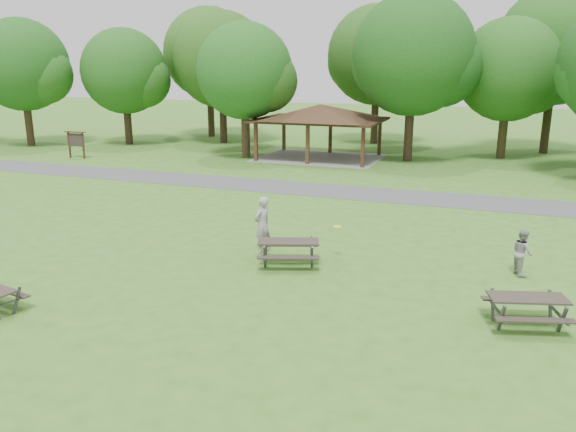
% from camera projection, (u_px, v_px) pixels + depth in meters
% --- Properties ---
extents(ground, '(160.00, 160.00, 0.00)m').
position_uv_depth(ground, '(210.00, 288.00, 16.57)').
color(ground, '#3A6F1F').
rests_on(ground, ground).
extents(asphalt_path, '(120.00, 3.20, 0.02)m').
position_uv_depth(asphalt_path, '(336.00, 191.00, 29.25)').
color(asphalt_path, '#49494B').
rests_on(asphalt_path, ground).
extents(pavilion, '(8.60, 7.01, 3.76)m').
position_uv_depth(pavilion, '(320.00, 114.00, 38.84)').
color(pavilion, '#3C1F16').
rests_on(pavilion, ground).
extents(notice_board, '(1.60, 0.30, 1.88)m').
position_uv_depth(notice_board, '(76.00, 140.00, 39.21)').
color(notice_board, '#321C12').
rests_on(notice_board, ground).
extents(tree_row_a, '(7.56, 7.20, 9.97)m').
position_uv_depth(tree_row_a, '(23.00, 68.00, 44.23)').
color(tree_row_a, black).
rests_on(tree_row_a, ground).
extents(tree_row_b, '(7.14, 6.80, 9.28)m').
position_uv_depth(tree_row_b, '(125.00, 74.00, 45.19)').
color(tree_row_b, black).
rests_on(tree_row_b, ground).
extents(tree_row_c, '(8.19, 7.80, 10.67)m').
position_uv_depth(tree_row_c, '(223.00, 63.00, 45.79)').
color(tree_row_c, black).
rests_on(tree_row_c, ground).
extents(tree_row_d, '(6.93, 6.60, 9.27)m').
position_uv_depth(tree_row_d, '(246.00, 74.00, 38.44)').
color(tree_row_d, '#312316').
rests_on(tree_row_d, ground).
extents(tree_row_e, '(8.40, 8.00, 11.02)m').
position_uv_depth(tree_row_e, '(414.00, 58.00, 36.76)').
color(tree_row_e, black).
rests_on(tree_row_e, ground).
extents(tree_row_f, '(7.35, 7.00, 9.55)m').
position_uv_depth(tree_row_f, '(510.00, 73.00, 38.18)').
color(tree_row_f, '#302315').
rests_on(tree_row_f, ground).
extents(tree_deep_a, '(8.40, 8.00, 11.38)m').
position_uv_depth(tree_deep_a, '(210.00, 56.00, 49.81)').
color(tree_deep_a, '#301F15').
rests_on(tree_deep_a, ground).
extents(tree_deep_b, '(8.40, 8.00, 11.13)m').
position_uv_depth(tree_deep_b, '(378.00, 58.00, 45.32)').
color(tree_deep_b, '#2E2014').
rests_on(tree_deep_b, ground).
extents(tree_deep_c, '(8.82, 8.40, 11.90)m').
position_uv_depth(tree_deep_c, '(557.00, 49.00, 39.93)').
color(tree_deep_c, black).
rests_on(tree_deep_c, ground).
extents(picnic_table_middle, '(2.39, 2.16, 0.86)m').
position_uv_depth(picnic_table_middle, '(289.00, 246.00, 18.38)').
color(picnic_table_middle, '#302622').
rests_on(picnic_table_middle, ground).
extents(picnic_table_far, '(2.24, 1.98, 0.82)m').
position_uv_depth(picnic_table_far, '(527.00, 304.00, 14.04)').
color(picnic_table_far, '#2E2821').
rests_on(picnic_table_far, ground).
extents(frisbee_in_flight, '(0.35, 0.35, 0.02)m').
position_uv_depth(frisbee_in_flight, '(338.00, 227.00, 18.83)').
color(frisbee_in_flight, yellow).
rests_on(frisbee_in_flight, ground).
extents(frisbee_thrower, '(0.68, 0.85, 2.01)m').
position_uv_depth(frisbee_thrower, '(262.00, 225.00, 19.51)').
color(frisbee_thrower, '#9C9C9E').
rests_on(frisbee_thrower, ground).
extents(frisbee_catcher, '(0.80, 0.88, 1.47)m').
position_uv_depth(frisbee_catcher, '(522.00, 252.00, 17.51)').
color(frisbee_catcher, gray).
rests_on(frisbee_catcher, ground).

